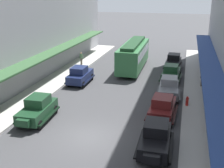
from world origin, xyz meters
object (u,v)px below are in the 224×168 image
at_px(parked_car_1, 156,137).
at_px(streetcar, 134,54).
at_px(parked_car_2, 173,61).
at_px(pedestrian_3, 214,163).
at_px(fire_hydrant, 187,101).
at_px(pedestrian_0, 202,78).
at_px(parked_car_6, 171,72).
at_px(parked_car_4, 163,106).
at_px(parked_car_3, 37,108).
at_px(pedestrian_2, 81,58).
at_px(parked_car_0, 169,87).
at_px(parked_car_5, 80,75).

height_order(parked_car_1, streetcar, streetcar).
distance_m(parked_car_2, pedestrian_3, 21.39).
bearing_deg(fire_hydrant, parked_car_2, 98.90).
height_order(fire_hydrant, pedestrian_3, pedestrian_3).
height_order(parked_car_2, pedestrian_0, parked_car_2).
bearing_deg(fire_hydrant, parked_car_6, 104.85).
distance_m(parked_car_6, fire_hydrant, 7.08).
xyz_separation_m(parked_car_2, parked_car_4, (0.01, -14.41, 0.00)).
bearing_deg(fire_hydrant, parked_car_4, -125.20).
bearing_deg(parked_car_6, parked_car_3, -126.76).
xyz_separation_m(parked_car_2, pedestrian_2, (-11.62, -1.66, 0.05)).
relative_size(pedestrian_2, pedestrian_3, 1.00).
bearing_deg(parked_car_2, pedestrian_0, -63.22).
xyz_separation_m(parked_car_3, pedestrian_2, (-2.48, 15.60, 0.05)).
relative_size(parked_car_3, pedestrian_3, 2.63).
relative_size(parked_car_0, parked_car_1, 1.01).
bearing_deg(pedestrian_2, parked_car_2, 8.13).
height_order(streetcar, pedestrian_0, streetcar).
height_order(parked_car_3, parked_car_6, same).
distance_m(parked_car_0, fire_hydrant, 2.64).
bearing_deg(pedestrian_3, streetcar, 112.38).
xyz_separation_m(parked_car_0, parked_car_3, (-9.29, -7.44, 0.00)).
distance_m(fire_hydrant, pedestrian_3, 9.45).
bearing_deg(streetcar, fire_hydrant, -57.16).
height_order(parked_car_0, parked_car_4, same).
xyz_separation_m(parked_car_3, parked_car_4, (9.15, 2.85, 0.00)).
distance_m(pedestrian_0, pedestrian_3, 14.77).
bearing_deg(pedestrian_2, parked_car_0, -34.73).
relative_size(parked_car_2, parked_car_5, 1.01).
distance_m(parked_car_0, pedestrian_0, 4.62).
height_order(streetcar, fire_hydrant, streetcar).
xyz_separation_m(streetcar, fire_hydrant, (6.64, -10.29, -1.34)).
height_order(parked_car_5, fire_hydrant, parked_car_5).
height_order(parked_car_0, streetcar, streetcar).
distance_m(parked_car_2, parked_car_5, 12.39).
xyz_separation_m(streetcar, pedestrian_2, (-6.83, -0.14, -0.91)).
bearing_deg(parked_car_4, parked_car_3, -162.71).
bearing_deg(parked_car_5, parked_car_0, -9.30).
distance_m(parked_car_1, pedestrian_2, 21.06).
xyz_separation_m(parked_car_6, pedestrian_2, (-11.66, 3.31, 0.05)).
bearing_deg(parked_car_6, parked_car_0, -88.66).
relative_size(parked_car_6, pedestrian_0, 2.63).
distance_m(parked_car_0, parked_car_2, 9.82).
distance_m(parked_car_2, parked_car_3, 19.53).
height_order(fire_hydrant, pedestrian_2, pedestrian_2).
bearing_deg(parked_car_2, parked_car_1, -89.89).
bearing_deg(parked_car_0, parked_car_4, -91.76).
height_order(parked_car_5, pedestrian_2, parked_car_5).
relative_size(parked_car_5, streetcar, 0.44).
bearing_deg(pedestrian_3, parked_car_1, 149.31).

